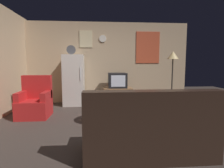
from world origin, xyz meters
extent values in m
plane|color=#3D332D|center=(0.00, 0.00, 0.00)|extent=(12.00, 12.00, 0.00)
cube|color=tan|center=(0.00, 2.45, 1.27)|extent=(5.20, 0.10, 2.54)
cube|color=#C64C2D|center=(1.32, 2.39, 1.76)|extent=(0.76, 0.02, 1.00)
cube|color=beige|center=(-0.66, 2.39, 2.01)|extent=(0.40, 0.02, 0.52)
cylinder|color=silver|center=(-0.14, 2.39, 2.02)|extent=(0.22, 0.03, 0.22)
cube|color=silver|center=(-1.02, 2.05, 0.75)|extent=(0.60, 0.60, 1.50)
cylinder|color=silver|center=(-0.80, 1.75, 0.95)|extent=(0.02, 0.02, 0.36)
cylinder|color=#4C4C51|center=(-1.07, 1.97, 1.64)|extent=(0.26, 0.04, 0.26)
cube|color=#8E6642|center=(0.29, 1.96, 0.26)|extent=(0.84, 0.52, 0.52)
cube|color=#AD4733|center=(0.29, 1.69, 0.18)|extent=(0.76, 0.01, 0.13)
cube|color=black|center=(0.28, 1.96, 0.74)|extent=(0.54, 0.50, 0.44)
cube|color=silver|center=(0.28, 1.70, 0.74)|extent=(0.41, 0.01, 0.33)
cylinder|color=#332D28|center=(1.84, 1.63, 0.01)|extent=(0.24, 0.24, 0.02)
cylinder|color=#332D28|center=(1.84, 1.63, 0.70)|extent=(0.04, 0.04, 1.40)
cone|color=#F2D18C|center=(1.84, 1.63, 1.48)|extent=(0.32, 0.32, 0.22)
cylinder|color=#8E6642|center=(-0.16, 0.29, 0.02)|extent=(0.72, 0.72, 0.04)
cylinder|color=#8E6642|center=(-0.16, 0.29, 0.22)|extent=(0.24, 0.24, 0.39)
cylinder|color=#8E6642|center=(-0.16, 0.29, 0.41)|extent=(0.72, 0.72, 0.04)
cylinder|color=silver|center=(-0.32, 0.18, 0.51)|extent=(0.05, 0.05, 0.15)
cylinder|color=silver|center=(-0.39, 0.25, 0.48)|extent=(0.08, 0.08, 0.09)
cube|color=black|center=(-0.14, 0.33, 0.44)|extent=(0.15, 0.11, 0.02)
cube|color=red|center=(-1.77, 0.80, 0.20)|extent=(0.68, 0.68, 0.40)
cube|color=red|center=(-1.77, 1.06, 0.68)|extent=(0.68, 0.16, 0.56)
cube|color=red|center=(-2.05, 0.80, 0.50)|extent=(0.12, 0.60, 0.20)
cube|color=red|center=(-1.49, 0.80, 0.50)|extent=(0.12, 0.60, 0.20)
cube|color=black|center=(0.36, -1.07, 0.20)|extent=(1.70, 0.80, 0.40)
cube|color=black|center=(0.36, -1.37, 0.66)|extent=(1.70, 0.20, 0.52)
cube|color=#55A54E|center=(0.92, 1.85, 0.01)|extent=(0.16, 0.15, 0.02)
cube|color=tan|center=(0.92, 1.85, 0.03)|extent=(0.17, 0.16, 0.03)
cube|color=#C33350|center=(0.92, 1.85, 0.06)|extent=(0.17, 0.13, 0.03)
camera|label=1|loc=(-0.31, -3.47, 1.24)|focal=29.31mm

